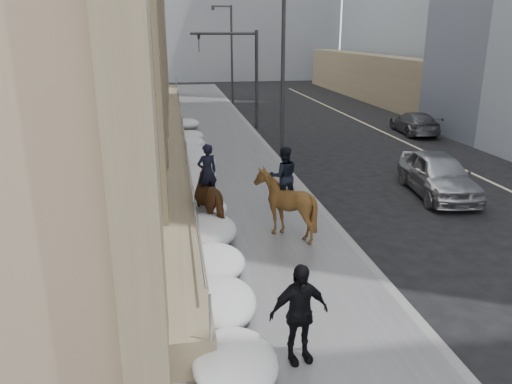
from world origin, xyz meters
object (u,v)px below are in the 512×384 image
Objects in this scene: mounted_horse_right at (284,200)px; car_silver at (438,174)px; mounted_horse_left at (214,196)px; car_grey at (414,123)px; pedestrian at (299,313)px.

mounted_horse_right is 7.30m from car_silver.
car_grey is (13.27, 13.60, -0.46)m from mounted_horse_left.
pedestrian reaches higher than car_silver.
car_grey is (4.71, 11.41, -0.15)m from car_silver.
mounted_horse_left is at bearing 88.89° from pedestrian.
car_silver reaches higher than car_grey.
mounted_horse_right is 1.38× the size of pedestrian.
mounted_horse_left reaches higher than car_silver.
mounted_horse_right is 0.58× the size of car_grey.
pedestrian is (0.94, -6.80, -0.04)m from mounted_horse_left.
mounted_horse_left is 1.35× the size of pedestrian.
car_silver is (8.56, 2.18, -0.31)m from mounted_horse_left.
mounted_horse_right reaches higher than car_silver.
car_silver is 12.35m from car_grey.
mounted_horse_left is 8.84m from car_silver.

